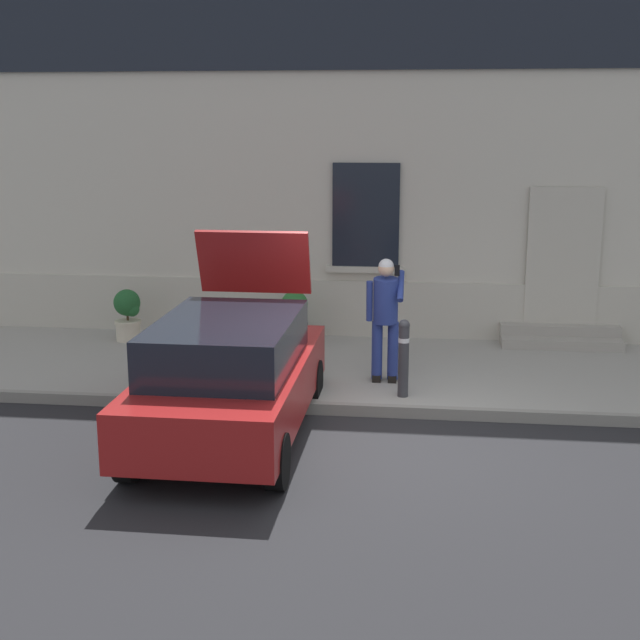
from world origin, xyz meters
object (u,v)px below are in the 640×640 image
object	(u,v)px
hatchback_car_red	(231,374)
planter_charcoal	(295,315)
bollard_near_person	(404,355)
person_on_phone	(385,312)
planter_cream	(128,314)

from	to	relation	value
hatchback_car_red	planter_charcoal	xyz separation A→B (m)	(0.16, 4.09, -0.19)
bollard_near_person	person_on_phone	distance (m)	0.80
hatchback_car_red	planter_cream	distance (m)	4.68
planter_charcoal	person_on_phone	bearing A→B (deg)	-52.75
hatchback_car_red	planter_cream	xyz separation A→B (m)	(-2.60, 3.88, -0.19)
hatchback_car_red	planter_charcoal	distance (m)	4.09
hatchback_car_red	planter_cream	bearing A→B (deg)	123.88
person_on_phone	hatchback_car_red	bearing A→B (deg)	-127.77
planter_cream	planter_charcoal	distance (m)	2.77
hatchback_car_red	bollard_near_person	xyz separation A→B (m)	(2.00, 1.41, -0.09)
hatchback_car_red	person_on_phone	distance (m)	2.68
bollard_near_person	planter_charcoal	xyz separation A→B (m)	(-1.84, 2.67, -0.11)
person_on_phone	planter_cream	world-z (taller)	person_on_phone
bollard_near_person	planter_charcoal	world-z (taller)	bollard_near_person
person_on_phone	planter_charcoal	bearing A→B (deg)	129.95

